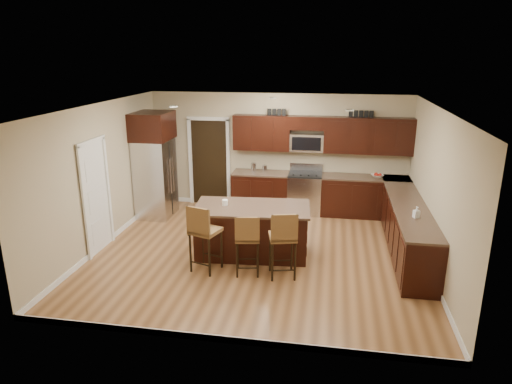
% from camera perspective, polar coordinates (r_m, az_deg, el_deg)
% --- Properties ---
extents(floor, '(6.00, 6.00, 0.00)m').
position_cam_1_polar(floor, '(8.54, 0.31, -7.73)').
color(floor, '#8F6038').
rests_on(floor, ground).
extents(ceiling, '(6.00, 6.00, 0.00)m').
position_cam_1_polar(ceiling, '(7.80, 0.35, 10.58)').
color(ceiling, silver).
rests_on(ceiling, wall_back).
extents(wall_back, '(6.00, 0.00, 6.00)m').
position_cam_1_polar(wall_back, '(10.71, 2.72, 5.03)').
color(wall_back, tan).
rests_on(wall_back, floor).
extents(wall_left, '(0.00, 5.50, 5.50)m').
position_cam_1_polar(wall_left, '(9.03, -18.82, 1.83)').
color(wall_left, tan).
rests_on(wall_left, floor).
extents(wall_right, '(0.00, 5.50, 5.50)m').
position_cam_1_polar(wall_right, '(8.16, 21.61, -0.04)').
color(wall_right, tan).
rests_on(wall_right, floor).
extents(base_cabinets, '(4.02, 3.96, 0.92)m').
position_cam_1_polar(base_cabinets, '(9.64, 12.97, -2.27)').
color(base_cabinets, black).
rests_on(base_cabinets, floor).
extents(upper_cabinets, '(4.00, 0.33, 0.80)m').
position_cam_1_polar(upper_cabinets, '(10.38, 8.41, 7.24)').
color(upper_cabinets, black).
rests_on(upper_cabinets, wall_back).
extents(range, '(0.76, 0.64, 1.11)m').
position_cam_1_polar(range, '(10.58, 6.11, -0.11)').
color(range, silver).
rests_on(range, floor).
extents(microwave, '(0.76, 0.31, 0.40)m').
position_cam_1_polar(microwave, '(10.46, 6.36, 6.16)').
color(microwave, silver).
rests_on(microwave, upper_cabinets).
extents(doorway, '(0.85, 0.03, 2.06)m').
position_cam_1_polar(doorway, '(11.08, -5.83, 3.68)').
color(doorway, black).
rests_on(doorway, floor).
extents(pantry_door, '(0.03, 0.80, 2.04)m').
position_cam_1_polar(pantry_door, '(8.86, -19.40, -0.74)').
color(pantry_door, white).
rests_on(pantry_door, floor).
extents(letter_decor, '(2.20, 0.03, 0.15)m').
position_cam_1_polar(letter_decor, '(10.32, 7.72, 9.77)').
color(letter_decor, black).
rests_on(letter_decor, upper_cabinets).
extents(island, '(2.15, 1.25, 0.92)m').
position_cam_1_polar(island, '(8.39, -0.50, -5.00)').
color(island, black).
rests_on(island, floor).
extents(stool_left, '(0.56, 0.56, 1.19)m').
position_cam_1_polar(stool_left, '(7.66, -6.64, -4.85)').
color(stool_left, brown).
rests_on(stool_left, floor).
extents(stool_mid, '(0.46, 0.46, 1.07)m').
position_cam_1_polar(stool_mid, '(7.52, -1.09, -5.75)').
color(stool_mid, brown).
rests_on(stool_mid, floor).
extents(stool_right, '(0.52, 0.52, 1.16)m').
position_cam_1_polar(stool_right, '(7.42, 3.42, -5.66)').
color(stool_right, brown).
rests_on(stool_right, floor).
extents(refrigerator, '(0.79, 0.94, 2.35)m').
position_cam_1_polar(refrigerator, '(10.39, -12.56, 3.46)').
color(refrigerator, silver).
rests_on(refrigerator, floor).
extents(floor_mat, '(1.09, 0.93, 0.01)m').
position_cam_1_polar(floor_mat, '(10.14, 3.56, -3.61)').
color(floor_mat, olive).
rests_on(floor_mat, floor).
extents(fruit_bowl, '(0.34, 0.34, 0.06)m').
position_cam_1_polar(fruit_bowl, '(10.49, 14.93, 1.97)').
color(fruit_bowl, silver).
rests_on(fruit_bowl, base_cabinets).
extents(soap_bottle, '(0.12, 0.12, 0.19)m').
position_cam_1_polar(soap_bottle, '(8.10, 19.42, -2.40)').
color(soap_bottle, '#B2B2B2').
rests_on(soap_bottle, base_cabinets).
extents(canister_tall, '(0.12, 0.12, 0.21)m').
position_cam_1_polar(canister_tall, '(10.57, -0.28, 3.09)').
color(canister_tall, silver).
rests_on(canister_tall, base_cabinets).
extents(canister_short, '(0.11, 0.11, 0.17)m').
position_cam_1_polar(canister_short, '(10.53, 1.10, 2.92)').
color(canister_short, silver).
rests_on(canister_short, base_cabinets).
extents(island_jar, '(0.10, 0.10, 0.10)m').
position_cam_1_polar(island_jar, '(8.30, -3.91, -1.31)').
color(island_jar, white).
rests_on(island_jar, island).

